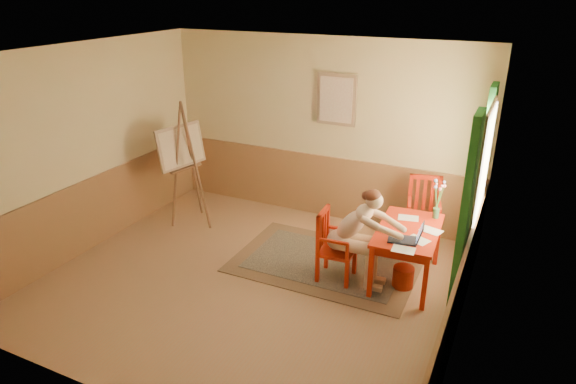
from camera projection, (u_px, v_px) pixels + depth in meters
The scene contains 14 objects.
room at pixel (248, 177), 5.90m from camera, with size 5.04×4.54×2.84m.
wainscot at pixel (279, 220), 6.91m from camera, with size 5.00×4.50×1.00m.
window at pixel (477, 183), 5.88m from camera, with size 0.12×2.01×2.20m.
wall_portrait at pixel (336, 100), 7.45m from camera, with size 0.60×0.05×0.76m.
rug at pixel (325, 263), 6.83m from camera, with size 2.41×1.61×0.02m.
table at pixel (408, 235), 6.21m from camera, with size 0.78×1.24×0.72m.
chair_left at pixel (333, 246), 6.32m from camera, with size 0.45×0.43×0.92m.
chair_back at pixel (423, 213), 7.10m from camera, with size 0.54×0.55×1.02m.
figure at pixel (358, 232), 6.12m from camera, with size 0.96×0.43×1.28m.
laptop at pixel (408, 237), 5.86m from camera, with size 0.42×0.29×0.24m.
papers at pixel (415, 234), 6.04m from camera, with size 0.62×1.06×0.00m.
vase at pixel (437, 201), 6.39m from camera, with size 0.17×0.25×0.50m.
wastebasket at pixel (403, 277), 6.25m from camera, with size 0.26×0.26×0.28m, color #9E250D.
easel at pixel (183, 152), 7.66m from camera, with size 0.71×0.85×1.91m.
Camera 1 is at (2.79, -4.79, 3.49)m, focal length 31.72 mm.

